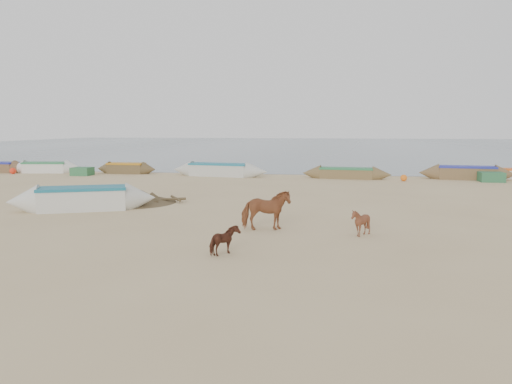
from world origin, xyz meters
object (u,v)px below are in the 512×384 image
calf_front (361,222)px  calf_right (225,241)px  near_canoe (83,198)px  cow_adult (266,210)px

calf_front → calf_right: bearing=-64.5°
calf_front → calf_right: 5.00m
calf_front → near_canoe: bearing=-119.6°
cow_adult → calf_right: cow_adult is taller
calf_front → near_canoe: (-11.75, 3.42, 0.04)m
cow_adult → calf_right: 3.63m
calf_right → near_canoe: (-7.85, 6.55, 0.10)m
cow_adult → near_canoe: (-8.50, 2.99, -0.21)m
calf_front → cow_adult: bearing=-110.9°
calf_right → near_canoe: 10.23m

